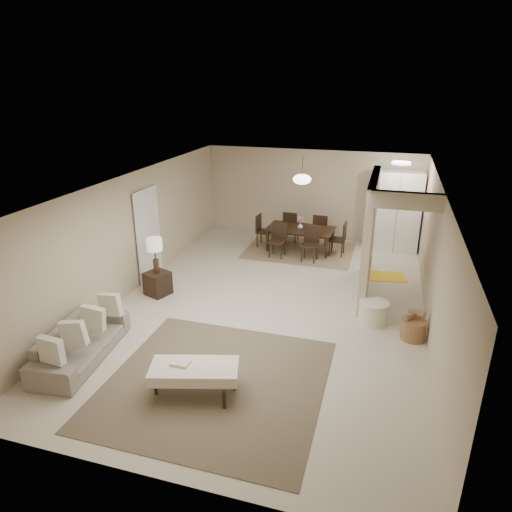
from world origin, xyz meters
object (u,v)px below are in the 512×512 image
(round_pouf, at_px, (373,312))
(dining_table, at_px, (300,240))
(pantry_cabinet, at_px, (397,211))
(ottoman_bench, at_px, (194,371))
(sofa, at_px, (81,342))
(wicker_basket, at_px, (413,330))
(side_table, at_px, (158,283))

(round_pouf, xyz_separation_m, dining_table, (-2.09, 3.42, 0.10))
(pantry_cabinet, relative_size, ottoman_bench, 1.53)
(round_pouf, relative_size, dining_table, 0.31)
(sofa, distance_m, wicker_basket, 5.63)
(sofa, distance_m, round_pouf, 5.17)
(ottoman_bench, xyz_separation_m, wicker_basket, (3.07, 2.46, -0.18))
(side_table, bearing_deg, wicker_basket, -3.84)
(pantry_cabinet, distance_m, side_table, 6.45)
(sofa, xyz_separation_m, ottoman_bench, (2.13, -0.30, 0.07))
(wicker_basket, bearing_deg, sofa, -157.44)
(round_pouf, height_order, wicker_basket, round_pouf)
(sofa, bearing_deg, round_pouf, -66.95)
(pantry_cabinet, relative_size, side_table, 4.25)
(sofa, height_order, round_pouf, sofa)
(pantry_cabinet, relative_size, sofa, 1.06)
(ottoman_bench, relative_size, wicker_basket, 3.24)
(ottoman_bench, relative_size, side_table, 2.77)
(sofa, height_order, side_table, sofa)
(sofa, height_order, ottoman_bench, sofa)
(sofa, xyz_separation_m, wicker_basket, (5.20, 2.16, -0.11))
(pantry_cabinet, height_order, dining_table, pantry_cabinet)
(ottoman_bench, relative_size, round_pouf, 2.51)
(side_table, distance_m, round_pouf, 4.45)
(pantry_cabinet, height_order, side_table, pantry_cabinet)
(wicker_basket, bearing_deg, side_table, 176.16)
(dining_table, bearing_deg, round_pouf, -55.26)
(wicker_basket, height_order, dining_table, dining_table)
(ottoman_bench, distance_m, side_table, 3.49)
(round_pouf, distance_m, dining_table, 4.01)
(side_table, bearing_deg, ottoman_bench, -53.45)
(dining_table, bearing_deg, ottoman_bench, -89.25)
(round_pouf, bearing_deg, ottoman_bench, -129.75)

